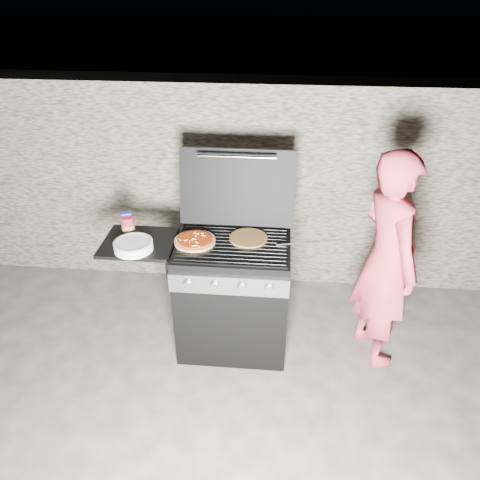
# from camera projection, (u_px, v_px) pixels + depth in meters

# --- Properties ---
(ground) EXTENTS (50.00, 50.00, 0.00)m
(ground) POSITION_uv_depth(u_px,v_px,m) (234.00, 342.00, 3.71)
(ground) COLOR #3C3936
(stone_wall) EXTENTS (8.00, 0.35, 1.80)m
(stone_wall) POSITION_uv_depth(u_px,v_px,m) (245.00, 184.00, 4.14)
(stone_wall) COLOR gray
(stone_wall) RESTS_ON ground
(gas_grill) EXTENTS (1.34, 0.79, 0.91)m
(gas_grill) POSITION_uv_depth(u_px,v_px,m) (200.00, 295.00, 3.50)
(gas_grill) COLOR black
(gas_grill) RESTS_ON ground
(pizza_topped) EXTENTS (0.29, 0.29, 0.03)m
(pizza_topped) POSITION_uv_depth(u_px,v_px,m) (195.00, 240.00, 3.26)
(pizza_topped) COLOR #DCB672
(pizza_topped) RESTS_ON gas_grill
(pizza_plain) EXTENTS (0.30, 0.30, 0.01)m
(pizza_plain) POSITION_uv_depth(u_px,v_px,m) (248.00, 238.00, 3.30)
(pizza_plain) COLOR #BE8843
(pizza_plain) RESTS_ON gas_grill
(sauce_jar) EXTENTS (0.10, 0.10, 0.14)m
(sauce_jar) POSITION_uv_depth(u_px,v_px,m) (128.00, 226.00, 3.35)
(sauce_jar) COLOR maroon
(sauce_jar) RESTS_ON gas_grill
(blue_carton) EXTENTS (0.08, 0.07, 0.15)m
(blue_carton) POSITION_uv_depth(u_px,v_px,m) (127.00, 222.00, 3.38)
(blue_carton) COLOR #243ABE
(blue_carton) RESTS_ON gas_grill
(plate_stack) EXTENTS (0.31, 0.31, 0.06)m
(plate_stack) POSITION_uv_depth(u_px,v_px,m) (133.00, 246.00, 3.19)
(plate_stack) COLOR white
(plate_stack) RESTS_ON gas_grill
(person) EXTENTS (0.57, 0.69, 1.64)m
(person) POSITION_uv_depth(u_px,v_px,m) (386.00, 261.00, 3.23)
(person) COLOR #C93A48
(person) RESTS_ON ground
(tongs) EXTENTS (0.45, 0.04, 0.09)m
(tongs) POSITION_uv_depth(u_px,v_px,m) (309.00, 242.00, 3.18)
(tongs) COLOR black
(tongs) RESTS_ON gas_grill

